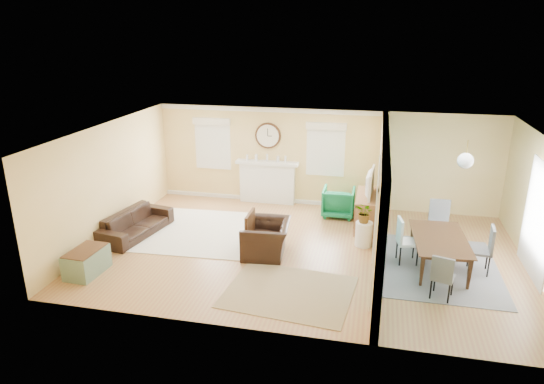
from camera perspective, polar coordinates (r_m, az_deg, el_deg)
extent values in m
plane|color=#A26843|center=(10.54, 3.93, -7.01)|extent=(9.00, 9.00, 0.00)
cube|color=#DDBD69|center=(12.89, 6.09, 3.95)|extent=(9.00, 0.02, 2.60)
cube|color=#DDBD69|center=(7.31, 0.54, -7.85)|extent=(9.00, 0.02, 2.60)
cube|color=#DDBD69|center=(11.54, -18.59, 1.28)|extent=(0.02, 6.00, 2.60)
cube|color=#DDBD69|center=(10.44, 29.33, -2.02)|extent=(0.02, 6.00, 2.60)
cube|color=white|center=(9.70, 4.27, 6.96)|extent=(9.00, 6.00, 0.02)
cube|color=#DDBD69|center=(11.28, 12.72, 1.43)|extent=(0.12, 3.20, 2.60)
cube|color=#DDBD69|center=(7.64, 12.51, -7.11)|extent=(0.12, 1.00, 2.60)
cube|color=#DDBD69|center=(8.58, 13.12, 3.58)|extent=(0.12, 1.80, 0.40)
cube|color=white|center=(9.83, 12.16, -2.37)|extent=(0.04, 0.12, 2.20)
cube|color=white|center=(8.17, 11.95, -6.84)|extent=(0.04, 0.12, 2.20)
cube|color=white|center=(8.63, 12.56, 2.33)|extent=(0.04, 1.92, 0.12)
cube|color=#72AEAE|center=(9.95, 13.06, -0.95)|extent=(0.02, 6.00, 2.60)
cube|color=white|center=(13.23, -0.55, 1.06)|extent=(1.50, 0.24, 1.10)
cube|color=white|center=(13.04, -0.59, 3.45)|extent=(1.70, 0.30, 0.08)
cube|color=black|center=(13.34, -0.45, 0.98)|extent=(0.85, 0.02, 0.75)
cube|color=gold|center=(13.26, -0.56, 0.51)|extent=(0.85, 0.02, 0.62)
cylinder|color=#4F3120|center=(12.98, -0.48, 6.65)|extent=(0.70, 0.06, 0.70)
cylinder|color=silver|center=(12.95, -0.51, 6.62)|extent=(0.60, 0.01, 0.60)
cube|color=black|center=(12.92, -0.52, 7.05)|extent=(0.02, 0.01, 0.20)
cube|color=black|center=(12.93, -0.26, 6.60)|extent=(0.12, 0.01, 0.02)
cube|color=white|center=(13.48, -6.93, 5.66)|extent=(0.90, 0.03, 1.30)
cube|color=white|center=(13.45, -6.97, 5.64)|extent=(1.00, 0.04, 1.40)
cube|color=beige|center=(13.29, -7.14, 8.24)|extent=(1.05, 0.10, 0.18)
cube|color=white|center=(12.81, 6.34, 4.99)|extent=(0.90, 0.03, 1.30)
cube|color=white|center=(12.78, 6.32, 4.96)|extent=(1.00, 0.04, 1.40)
cube|color=beige|center=(12.60, 6.40, 7.70)|extent=(1.05, 0.10, 0.18)
cube|color=white|center=(10.50, 29.00, -3.03)|extent=(0.03, 1.60, 2.10)
cube|color=white|center=(10.49, 28.84, -3.02)|extent=(0.03, 1.70, 2.20)
cylinder|color=gold|center=(9.78, 21.98, 4.84)|extent=(0.02, 0.02, 0.30)
sphere|color=white|center=(9.83, 21.80, 3.43)|extent=(0.30, 0.30, 0.30)
cube|color=beige|center=(11.54, -6.97, -4.69)|extent=(3.26, 2.87, 0.02)
cube|color=tan|center=(9.03, 2.02, -11.64)|extent=(2.43, 2.06, 0.01)
cube|color=slate|center=(10.43, 18.99, -8.33)|extent=(2.31, 2.88, 0.01)
imported|color=black|center=(11.65, -15.71, -3.56)|extent=(1.10, 2.07, 0.58)
imported|color=black|center=(10.27, -0.68, -5.49)|extent=(1.06, 1.19, 0.72)
imported|color=#0C7B4B|center=(12.45, 7.82, -1.17)|extent=(0.79, 0.81, 0.74)
cube|color=gray|center=(10.20, -20.96, -7.70)|extent=(0.57, 0.90, 0.49)
cube|color=#4F3120|center=(10.10, -21.13, -6.41)|extent=(0.55, 0.85, 0.02)
cube|color=#8A603E|center=(11.87, 10.97, -2.18)|extent=(0.47, 1.40, 0.80)
cube|color=#4F3120|center=(11.43, 9.74, -2.13)|extent=(0.01, 0.37, 0.22)
cube|color=#4F3120|center=(11.53, 9.67, -3.39)|extent=(0.01, 0.37, 0.22)
cube|color=#4F3120|center=(11.82, 9.86, -1.42)|extent=(0.01, 0.37, 0.22)
cube|color=#4F3120|center=(11.92, 9.78, -2.64)|extent=(0.01, 0.37, 0.22)
cube|color=#4F3120|center=(12.22, 9.96, -0.76)|extent=(0.01, 0.37, 0.22)
cube|color=#4F3120|center=(12.31, 9.89, -1.94)|extent=(0.01, 0.37, 0.22)
imported|color=black|center=(11.64, 11.08, 1.10)|extent=(0.21, 1.09, 0.62)
cylinder|color=white|center=(10.87, 10.74, -4.89)|extent=(0.37, 0.37, 0.55)
imported|color=#337F33|center=(10.68, 10.90, -2.41)|extent=(0.55, 0.53, 0.46)
imported|color=#4F3120|center=(10.29, 19.17, -6.76)|extent=(1.12, 1.89, 0.64)
cube|color=slate|center=(11.28, 19.06, -3.65)|extent=(0.44, 0.44, 0.05)
cube|color=slate|center=(11.19, 19.20, -2.41)|extent=(0.44, 0.05, 0.52)
cylinder|color=black|center=(11.57, 19.71, -4.52)|extent=(0.03, 0.03, 0.44)
cylinder|color=black|center=(11.24, 19.91, -5.22)|extent=(0.03, 0.03, 0.44)
cylinder|color=black|center=(11.52, 17.96, -4.42)|extent=(0.03, 0.03, 0.44)
cylinder|color=black|center=(11.19, 18.11, -5.12)|extent=(0.03, 0.03, 0.44)
cube|color=slate|center=(9.18, 19.46, -9.43)|extent=(0.48, 0.48, 0.05)
cube|color=slate|center=(9.08, 19.61, -8.17)|extent=(0.38, 0.16, 0.45)
cylinder|color=black|center=(9.17, 18.17, -10.85)|extent=(0.03, 0.03, 0.38)
cylinder|color=black|center=(9.43, 18.59, -10.01)|extent=(0.03, 0.03, 0.38)
cylinder|color=black|center=(9.13, 20.07, -11.22)|extent=(0.03, 0.03, 0.38)
cylinder|color=black|center=(9.39, 20.43, -10.36)|extent=(0.03, 0.03, 0.38)
cube|color=white|center=(10.25, 15.69, -5.70)|extent=(0.49, 0.49, 0.05)
cube|color=white|center=(10.15, 15.82, -4.41)|extent=(0.12, 0.42, 0.50)
cylinder|color=black|center=(10.46, 14.46, -6.52)|extent=(0.03, 0.03, 0.42)
cylinder|color=black|center=(10.54, 16.29, -6.51)|extent=(0.03, 0.03, 0.42)
cylinder|color=black|center=(10.16, 14.83, -7.34)|extent=(0.03, 0.03, 0.42)
cylinder|color=black|center=(10.24, 16.71, -7.32)|extent=(0.03, 0.03, 0.42)
cube|color=slate|center=(10.32, 23.25, -6.38)|extent=(0.47, 0.47, 0.05)
cube|color=slate|center=(10.22, 23.43, -5.08)|extent=(0.09, 0.43, 0.51)
cylinder|color=black|center=(10.28, 24.10, -8.10)|extent=(0.03, 0.03, 0.43)
cylinder|color=black|center=(10.24, 22.16, -7.94)|extent=(0.03, 0.03, 0.43)
cylinder|color=black|center=(10.59, 23.95, -7.28)|extent=(0.03, 0.03, 0.43)
cylinder|color=black|center=(10.55, 22.07, -7.12)|extent=(0.03, 0.03, 0.43)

